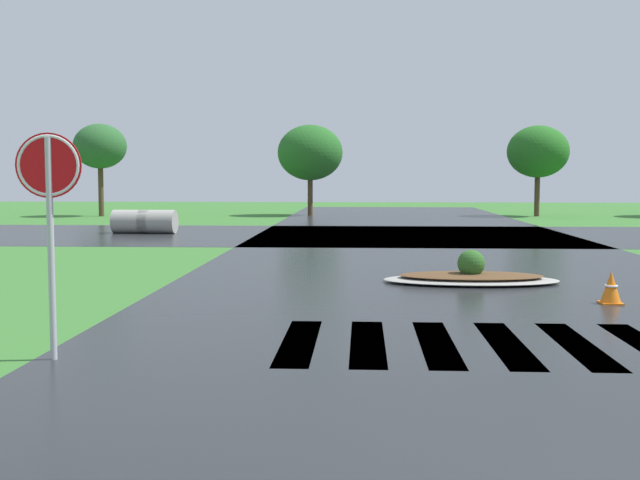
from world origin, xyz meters
name	(u,v)px	position (x,y,z in m)	size (l,w,h in m)	color
asphalt_roadway	(462,292)	(0.00, 10.00, 0.00)	(11.55, 80.00, 0.01)	#232628
asphalt_cross_road	(413,235)	(0.00, 24.07, 0.00)	(90.00, 10.40, 0.01)	#232628
crosswalk_stripes	(506,344)	(0.00, 5.43, 0.00)	(5.85, 2.93, 0.01)	white
stop_sign	(49,192)	(-5.53, 4.27, 2.00)	(0.76, 0.13, 2.68)	#B2B5BA
median_island	(471,276)	(0.35, 11.31, 0.13)	(3.57, 1.67, 0.68)	#9E9B93
drainage_pipe_stack	(145,222)	(-10.12, 24.53, 0.45)	(2.42, 1.00, 0.89)	#9E9B93
traffic_cone	(611,288)	(2.37, 8.78, 0.27)	(0.36, 0.36, 0.56)	orange
background_treeline	(501,145)	(5.53, 37.96, 3.80)	(36.37, 4.75, 6.02)	#4C3823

